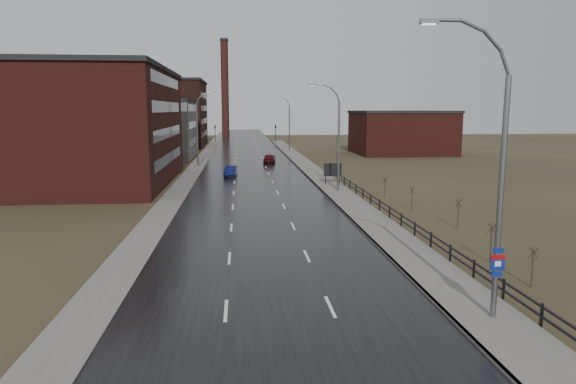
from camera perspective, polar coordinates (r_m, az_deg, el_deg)
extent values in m
plane|color=#2D2819|center=(19.49, -0.12, -17.37)|extent=(320.00, 320.00, 0.00)
cube|color=black|center=(77.87, -4.18, 2.73)|extent=(14.00, 300.00, 0.06)
cube|color=#595651|center=(54.04, 5.56, -0.06)|extent=(3.20, 180.00, 0.18)
cube|color=slate|center=(53.77, 3.97, -0.09)|extent=(0.16, 180.00, 0.18)
cube|color=#595651|center=(78.13, -10.21, 2.66)|extent=(2.40, 260.00, 0.12)
cube|color=#471914|center=(65.35, -22.81, 6.51)|extent=(22.00, 28.00, 13.00)
cube|color=black|center=(65.47, -23.18, 12.42)|extent=(22.44, 28.56, 0.50)
cube|color=black|center=(63.19, -13.05, 3.74)|extent=(0.06, 22.40, 1.20)
cube|color=black|center=(62.99, -13.15, 6.46)|extent=(0.06, 22.40, 1.20)
cube|color=black|center=(62.93, -13.25, 9.18)|extent=(0.06, 22.40, 1.20)
cube|color=black|center=(63.02, -13.35, 11.91)|extent=(0.06, 22.40, 1.20)
cube|color=slate|center=(96.84, -15.24, 6.64)|extent=(16.00, 20.00, 10.00)
cube|color=black|center=(96.78, -15.37, 9.75)|extent=(16.32, 20.40, 0.50)
cube|color=black|center=(95.91, -10.46, 5.59)|extent=(0.06, 16.00, 1.20)
cube|color=black|center=(95.77, -10.51, 7.38)|extent=(0.06, 16.00, 1.20)
cube|color=black|center=(95.74, -10.57, 9.18)|extent=(0.06, 16.00, 1.20)
cube|color=#331611|center=(127.19, -15.23, 8.29)|extent=(26.00, 24.00, 15.00)
cube|color=black|center=(127.35, -15.38, 11.78)|extent=(26.52, 24.48, 0.50)
cube|color=black|center=(125.78, -9.28, 6.44)|extent=(0.06, 19.20, 1.20)
cube|color=black|center=(125.68, -9.31, 7.80)|extent=(0.06, 19.20, 1.20)
cube|color=black|center=(125.65, -9.35, 9.17)|extent=(0.06, 19.20, 1.20)
cube|color=black|center=(125.69, -9.38, 10.54)|extent=(0.06, 19.20, 1.20)
cube|color=#471914|center=(104.46, 12.48, 6.36)|extent=(18.00, 16.00, 8.00)
cube|color=black|center=(104.36, 12.56, 8.69)|extent=(18.36, 16.32, 0.50)
cylinder|color=#331611|center=(167.54, -7.02, 11.24)|extent=(2.40, 2.40, 30.00)
cylinder|color=black|center=(168.81, -7.13, 16.44)|extent=(2.70, 2.70, 0.80)
cylinder|color=slate|center=(22.29, 22.52, -1.11)|extent=(0.24, 0.24, 10.00)
cylinder|color=slate|center=(21.96, 22.95, 13.04)|extent=(0.57, 0.14, 1.12)
cylinder|color=slate|center=(21.79, 21.78, 15.31)|extent=(0.91, 0.14, 0.91)
cylinder|color=slate|center=(21.52, 19.85, 16.97)|extent=(1.12, 0.14, 0.57)
cylinder|color=slate|center=(21.17, 17.41, 17.75)|extent=(1.15, 0.14, 0.14)
cube|color=slate|center=(20.89, 15.41, 17.82)|extent=(0.70, 0.28, 0.18)
cube|color=silver|center=(20.88, 15.39, 17.55)|extent=(0.50, 0.20, 0.04)
cube|color=navy|center=(22.59, 22.35, -6.04)|extent=(0.45, 0.04, 0.22)
cube|color=navy|center=(22.72, 22.28, -7.26)|extent=(0.60, 0.04, 0.65)
cube|color=maroon|center=(22.65, 22.32, -6.71)|extent=(0.60, 0.04, 0.20)
cube|color=navy|center=(22.86, 22.20, -8.46)|extent=(0.45, 0.04, 0.22)
cube|color=silver|center=(22.72, 22.29, -7.39)|extent=(0.26, 0.02, 0.22)
cylinder|color=slate|center=(54.51, 5.65, 4.95)|extent=(0.24, 0.24, 9.50)
cylinder|color=slate|center=(54.35, 5.56, 10.38)|extent=(0.51, 0.14, 0.98)
cylinder|color=slate|center=(54.28, 5.07, 11.14)|extent=(0.81, 0.14, 0.81)
cylinder|color=slate|center=(54.18, 4.32, 11.66)|extent=(0.98, 0.14, 0.51)
cylinder|color=slate|center=(54.05, 3.42, 11.85)|extent=(1.01, 0.14, 0.14)
cube|color=slate|center=(53.95, 2.68, 11.81)|extent=(0.70, 0.28, 0.18)
cube|color=silver|center=(53.94, 2.68, 11.70)|extent=(0.50, 0.20, 0.04)
cylinder|color=slate|center=(79.72, -10.04, 6.17)|extent=(0.24, 0.24, 9.50)
cylinder|color=slate|center=(79.62, -10.02, 9.88)|extent=(0.51, 0.14, 0.98)
cylinder|color=slate|center=(79.60, -9.69, 10.40)|extent=(0.81, 0.14, 0.81)
cylinder|color=slate|center=(79.56, -9.18, 10.76)|extent=(0.98, 0.14, 0.51)
cylinder|color=slate|center=(79.52, -8.57, 10.90)|extent=(1.01, 0.14, 0.14)
cube|color=slate|center=(79.48, -8.06, 10.87)|extent=(0.70, 0.28, 0.18)
cube|color=silver|center=(79.48, -8.06, 10.80)|extent=(0.50, 0.20, 0.04)
cylinder|color=slate|center=(107.94, 0.15, 7.05)|extent=(0.24, 0.24, 9.50)
cylinder|color=slate|center=(107.86, 0.06, 9.79)|extent=(0.51, 0.14, 0.98)
cylinder|color=slate|center=(107.82, -0.20, 10.17)|extent=(0.81, 0.14, 0.81)
cylinder|color=slate|center=(107.77, -0.58, 10.42)|extent=(0.98, 0.14, 0.51)
cylinder|color=slate|center=(107.71, -1.03, 10.51)|extent=(1.01, 0.14, 0.14)
cube|color=slate|center=(107.66, -1.40, 10.49)|extent=(0.70, 0.28, 0.18)
cube|color=silver|center=(107.65, -1.40, 10.43)|extent=(0.50, 0.20, 0.04)
cube|color=black|center=(23.35, 26.33, -12.27)|extent=(0.10, 0.10, 1.10)
cube|color=black|center=(25.78, 22.81, -10.03)|extent=(0.10, 0.10, 1.10)
cube|color=black|center=(28.31, 19.94, -8.15)|extent=(0.10, 0.10, 1.10)
cube|color=black|center=(30.93, 17.57, -6.57)|extent=(0.10, 0.10, 1.10)
cube|color=black|center=(33.62, 15.59, -5.23)|extent=(0.10, 0.10, 1.10)
cube|color=black|center=(36.35, 13.91, -4.08)|extent=(0.10, 0.10, 1.10)
cube|color=black|center=(39.12, 12.47, -3.10)|extent=(0.10, 0.10, 1.10)
cube|color=black|center=(41.92, 11.22, -2.24)|extent=(0.10, 0.10, 1.10)
cube|color=black|center=(44.75, 10.13, -1.49)|extent=(0.10, 0.10, 1.10)
cube|color=black|center=(47.60, 9.17, -0.83)|extent=(0.10, 0.10, 1.10)
cube|color=black|center=(50.47, 8.32, -0.24)|extent=(0.10, 0.10, 1.10)
cube|color=black|center=(53.35, 7.57, 0.28)|extent=(0.10, 0.10, 1.10)
cube|color=black|center=(56.25, 6.89, 0.75)|extent=(0.10, 0.10, 1.10)
cube|color=black|center=(59.15, 6.27, 1.18)|extent=(0.10, 0.10, 1.10)
cube|color=black|center=(62.06, 5.72, 1.56)|extent=(0.10, 0.10, 1.10)
cube|color=black|center=(38.57, 12.71, -2.67)|extent=(0.08, 53.00, 0.10)
cube|color=black|center=(38.66, 12.69, -3.25)|extent=(0.08, 53.00, 0.10)
cylinder|color=#382D23|center=(28.32, 25.50, -8.05)|extent=(0.08, 0.08, 1.53)
cylinder|color=#382D23|center=(28.08, 25.72, -6.10)|extent=(0.04, 0.52, 0.61)
cylinder|color=#382D23|center=(28.10, 25.61, -6.08)|extent=(0.49, 0.20, 0.61)
cylinder|color=#382D23|center=(28.06, 25.53, -6.10)|extent=(0.30, 0.44, 0.62)
cylinder|color=#382D23|center=(28.01, 25.60, -6.13)|extent=(0.30, 0.44, 0.62)
cylinder|color=#382D23|center=(28.02, 25.71, -6.13)|extent=(0.49, 0.20, 0.61)
cylinder|color=#382D23|center=(31.69, 21.61, -5.81)|extent=(0.08, 0.08, 1.74)
cylinder|color=#382D23|center=(31.46, 21.82, -3.81)|extent=(0.04, 0.59, 0.69)
cylinder|color=#382D23|center=(31.48, 21.72, -3.79)|extent=(0.56, 0.22, 0.70)
cylinder|color=#382D23|center=(31.44, 21.65, -3.81)|extent=(0.33, 0.50, 0.71)
cylinder|color=#382D23|center=(31.39, 21.69, -3.83)|extent=(0.33, 0.50, 0.71)
cylinder|color=#382D23|center=(31.40, 21.80, -3.83)|extent=(0.56, 0.22, 0.70)
cylinder|color=#382D23|center=(39.87, 18.35, -2.70)|extent=(0.08, 0.08, 1.67)
cylinder|color=#382D23|center=(39.69, 18.50, -1.16)|extent=(0.04, 0.57, 0.66)
cylinder|color=#382D23|center=(39.72, 18.43, -1.15)|extent=(0.54, 0.21, 0.67)
cylinder|color=#382D23|center=(39.68, 18.36, -1.15)|extent=(0.32, 0.48, 0.68)
cylinder|color=#382D23|center=(39.63, 18.40, -1.17)|extent=(0.32, 0.48, 0.68)
cylinder|color=#382D23|center=(39.63, 18.48, -1.17)|extent=(0.54, 0.21, 0.67)
cylinder|color=#382D23|center=(45.63, 13.58, -1.09)|extent=(0.08, 0.08, 1.59)
cylinder|color=#382D23|center=(45.48, 13.69, 0.19)|extent=(0.04, 0.54, 0.63)
cylinder|color=#382D23|center=(45.51, 13.63, 0.20)|extent=(0.51, 0.21, 0.64)
cylinder|color=#382D23|center=(45.47, 13.57, 0.20)|extent=(0.31, 0.46, 0.65)
cylinder|color=#382D23|center=(45.42, 13.59, 0.19)|extent=(0.31, 0.46, 0.65)
cylinder|color=#382D23|center=(45.42, 13.67, 0.18)|extent=(0.51, 0.21, 0.64)
cylinder|color=#382D23|center=(52.57, 10.69, 0.27)|extent=(0.08, 0.08, 1.45)
cylinder|color=#382D23|center=(52.45, 10.77, 1.29)|extent=(0.04, 0.50, 0.58)
cylinder|color=#382D23|center=(52.48, 10.72, 1.29)|extent=(0.47, 0.19, 0.59)
cylinder|color=#382D23|center=(52.45, 10.67, 1.29)|extent=(0.29, 0.42, 0.59)
cylinder|color=#382D23|center=(52.39, 10.69, 1.28)|extent=(0.29, 0.42, 0.59)
cylinder|color=#382D23|center=(52.39, 10.75, 1.28)|extent=(0.47, 0.19, 0.59)
cube|color=black|center=(59.70, 4.20, 1.62)|extent=(0.10, 0.10, 1.80)
cube|color=black|center=(59.99, 5.72, 1.63)|extent=(0.10, 0.10, 1.80)
cube|color=silver|center=(59.68, 4.98, 2.48)|extent=(2.01, 0.08, 1.41)
cube|color=black|center=(59.63, 4.99, 2.48)|extent=(2.11, 0.04, 1.51)
cylinder|color=black|center=(137.65, -8.10, 6.52)|extent=(0.16, 0.16, 5.20)
imported|color=black|center=(137.57, -8.12, 7.42)|extent=(0.58, 2.73, 1.10)
sphere|color=#FF190C|center=(137.41, -8.12, 7.54)|extent=(0.18, 0.18, 0.18)
cylinder|color=black|center=(137.84, -1.39, 6.61)|extent=(0.16, 0.16, 5.20)
imported|color=black|center=(137.76, -1.40, 7.51)|extent=(0.58, 2.73, 1.10)
sphere|color=#FF190C|center=(137.60, -1.39, 7.63)|extent=(0.18, 0.18, 0.18)
imported|color=#0E1147|center=(67.45, -6.40, 2.28)|extent=(1.77, 4.32, 1.39)
imported|color=#420B13|center=(83.68, -2.08, 3.72)|extent=(2.38, 4.78, 1.56)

